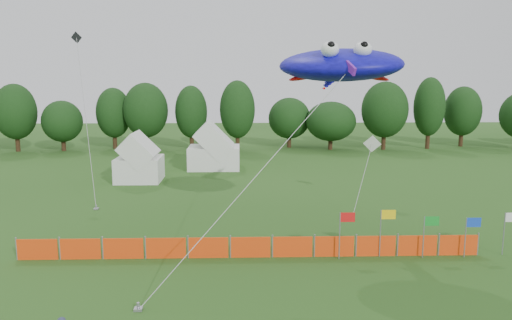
{
  "coord_description": "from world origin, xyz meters",
  "views": [
    {
      "loc": [
        -0.6,
        -13.64,
        8.47
      ],
      "look_at": [
        0.0,
        6.0,
        5.2
      ],
      "focal_mm": 35.0,
      "sensor_mm": 36.0,
      "label": 1
    }
  ],
  "objects_px": {
    "tent_right": "(214,150)",
    "barrier_fence": "(250,247)",
    "stingray_kite": "(339,66)",
    "tent_left": "(139,161)"
  },
  "relations": [
    {
      "from": "tent_right",
      "to": "barrier_fence",
      "type": "bearing_deg",
      "value": -82.9
    },
    {
      "from": "barrier_fence",
      "to": "stingray_kite",
      "type": "xyz_separation_m",
      "value": [
        4.49,
        2.44,
        8.54
      ]
    },
    {
      "from": "barrier_fence",
      "to": "stingray_kite",
      "type": "height_order",
      "value": "stingray_kite"
    },
    {
      "from": "tent_right",
      "to": "stingray_kite",
      "type": "xyz_separation_m",
      "value": [
        7.42,
        -21.16,
        7.32
      ]
    },
    {
      "from": "tent_left",
      "to": "tent_right",
      "type": "relative_size",
      "value": 0.76
    },
    {
      "from": "stingray_kite",
      "to": "tent_right",
      "type": "bearing_deg",
      "value": 109.34
    },
    {
      "from": "tent_left",
      "to": "stingray_kite",
      "type": "height_order",
      "value": "stingray_kite"
    },
    {
      "from": "barrier_fence",
      "to": "stingray_kite",
      "type": "distance_m",
      "value": 9.95
    },
    {
      "from": "tent_right",
      "to": "stingray_kite",
      "type": "distance_m",
      "value": 23.59
    },
    {
      "from": "tent_right",
      "to": "stingray_kite",
      "type": "height_order",
      "value": "stingray_kite"
    }
  ]
}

